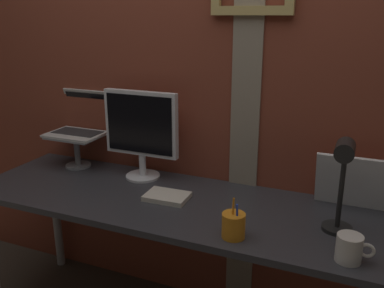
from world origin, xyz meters
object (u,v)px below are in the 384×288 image
(pen_cup, at_px, (234,225))
(laptop, at_px, (83,121))
(monitor, at_px, (141,128))
(coffee_mug, at_px, (350,248))
(desk_lamp, at_px, (342,177))
(whiteboard_panel, at_px, (363,184))

(pen_cup, bearing_deg, laptop, 155.08)
(monitor, height_order, pen_cup, monitor)
(laptop, relative_size, coffee_mug, 2.36)
(monitor, bearing_deg, desk_lamp, -13.93)
(laptop, height_order, pen_cup, laptop)
(monitor, xyz_separation_m, laptop, (-0.42, 0.08, -0.02))
(whiteboard_panel, distance_m, desk_lamp, 0.32)
(monitor, bearing_deg, coffee_mug, -21.28)
(laptop, distance_m, pen_cup, 1.17)
(laptop, distance_m, coffee_mug, 1.56)
(laptop, height_order, whiteboard_panel, laptop)
(laptop, bearing_deg, desk_lamp, -12.93)
(monitor, relative_size, pen_cup, 2.74)
(desk_lamp, bearing_deg, coffee_mug, -70.95)
(laptop, xyz_separation_m, desk_lamp, (1.41, -0.32, -0.00))
(coffee_mug, bearing_deg, pen_cup, -179.98)
(desk_lamp, bearing_deg, whiteboard_panel, 74.69)
(pen_cup, xyz_separation_m, coffee_mug, (0.42, 0.00, -0.00))
(monitor, xyz_separation_m, whiteboard_panel, (1.07, 0.04, -0.14))
(laptop, xyz_separation_m, pen_cup, (1.05, -0.49, -0.20))
(pen_cup, height_order, coffee_mug, pen_cup)
(whiteboard_panel, distance_m, pen_cup, 0.63)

